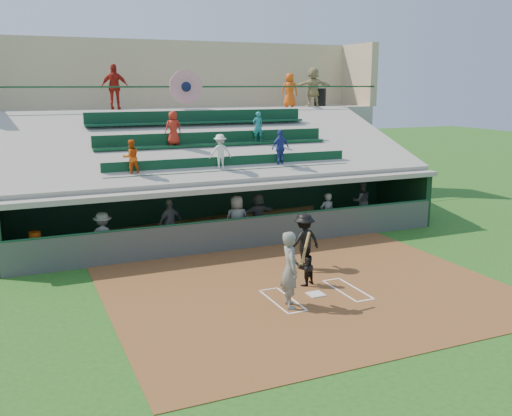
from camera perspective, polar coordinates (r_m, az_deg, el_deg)
name	(u,v)px	position (r m, az deg, el deg)	size (l,w,h in m)	color
ground	(316,295)	(16.01, 5.99, -8.68)	(100.00, 100.00, 0.00)	#1F5016
dirt_slab	(307,289)	(16.41, 5.13, -8.09)	(11.00, 9.00, 0.02)	brown
home_plate	(316,294)	(16.00, 6.00, -8.57)	(0.43, 0.43, 0.03)	silver
batters_box_chalk	(316,295)	(16.00, 6.00, -8.61)	(2.65, 1.85, 0.01)	white
dugout_floor	(229,236)	(21.84, -2.71, -2.84)	(16.00, 3.50, 0.04)	gray
concourse_slab	(179,157)	(27.72, -7.74, 5.09)	(20.00, 3.00, 4.60)	gray
grandstand	(198,166)	(24.88, -5.86, 4.24)	(20.40, 10.40, 7.80)	#494E49
batter_at_plate	(290,269)	(14.80, 3.46, -6.15)	(0.94, 0.83, 2.02)	#5E615C
catcher	(305,266)	(16.52, 4.95, -5.77)	(0.57, 0.44, 1.17)	black
home_umpire	(304,241)	(17.91, 4.82, -3.32)	(1.15, 0.66, 1.77)	black
dugout_bench	(221,222)	(22.95, -3.56, -1.43)	(16.11, 0.48, 0.48)	olive
white_table	(34,254)	(19.65, -21.33, -4.32)	(0.78, 0.59, 0.68)	white
water_cooler	(35,238)	(19.58, -21.24, -2.77)	(0.37, 0.37, 0.37)	#D6530C
dugout_player_a	(103,236)	(19.30, -15.04, -2.75)	(1.04, 0.60, 1.61)	#5F615C
dugout_player_b	(170,223)	(20.49, -8.60, -1.45)	(1.00, 0.42, 1.71)	#60625D
dugout_player_c	(237,220)	(20.42, -1.93, -1.23)	(0.88, 0.57, 1.81)	#60635E
dugout_player_d	(258,214)	(21.82, 0.19, -0.59)	(1.50, 0.48, 1.62)	#575954
dugout_player_e	(327,214)	(22.09, 7.10, -0.55)	(0.58, 0.38, 1.60)	#5D5F5A
dugout_player_f	(361,201)	(24.59, 10.50, 0.69)	(0.79, 0.62, 1.64)	#5A5D58
trash_bin	(320,97)	(30.38, 6.42, 10.96)	(0.60, 0.60, 0.90)	black
concourse_staff_a	(115,87)	(26.46, -13.94, 11.67)	(1.16, 0.48, 1.99)	#A11C12
concourse_staff_b	(290,90)	(28.54, 3.39, 11.68)	(0.81, 0.52, 1.65)	#D64C0C
concourse_staff_c	(313,87)	(29.51, 5.73, 11.95)	(1.81, 0.58, 1.95)	tan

